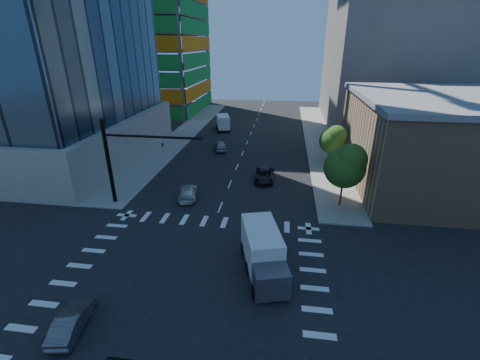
# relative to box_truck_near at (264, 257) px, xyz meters

# --- Properties ---
(ground) EXTENTS (160.00, 160.00, 0.00)m
(ground) POSITION_rel_box_truck_near_xyz_m (-5.28, -2.13, -1.44)
(ground) COLOR black
(ground) RESTS_ON ground
(road_markings) EXTENTS (20.00, 20.00, 0.01)m
(road_markings) POSITION_rel_box_truck_near_xyz_m (-5.28, -2.13, -1.44)
(road_markings) COLOR silver
(road_markings) RESTS_ON ground
(sidewalk_ne) EXTENTS (5.00, 60.00, 0.15)m
(sidewalk_ne) POSITION_rel_box_truck_near_xyz_m (7.22, 37.87, -1.37)
(sidewalk_ne) COLOR gray
(sidewalk_ne) RESTS_ON ground
(sidewalk_nw) EXTENTS (5.00, 60.00, 0.15)m
(sidewalk_nw) POSITION_rel_box_truck_near_xyz_m (-17.78, 37.87, -1.37)
(sidewalk_nw) COLOR gray
(sidewalk_nw) RESTS_ON ground
(construction_building) EXTENTS (25.16, 34.50, 70.60)m
(construction_building) POSITION_rel_box_truck_near_xyz_m (-32.70, 59.80, 23.17)
(construction_building) COLOR slate
(construction_building) RESTS_ON ground
(commercial_building) EXTENTS (20.50, 22.50, 10.60)m
(commercial_building) POSITION_rel_box_truck_near_xyz_m (19.72, 19.87, 3.87)
(commercial_building) COLOR #9C7B5A
(commercial_building) RESTS_ON ground
(bg_building_ne) EXTENTS (24.00, 30.00, 28.00)m
(bg_building_ne) POSITION_rel_box_truck_near_xyz_m (21.72, 52.87, 12.56)
(bg_building_ne) COLOR #605A56
(bg_building_ne) RESTS_ON ground
(signal_mast_nw) EXTENTS (10.20, 0.40, 9.00)m
(signal_mast_nw) POSITION_rel_box_truck_near_xyz_m (-15.28, 9.37, 4.05)
(signal_mast_nw) COLOR black
(signal_mast_nw) RESTS_ON sidewalk_nw
(tree_south) EXTENTS (4.16, 4.16, 6.82)m
(tree_south) POSITION_rel_box_truck_near_xyz_m (7.34, 11.77, 3.24)
(tree_south) COLOR #382316
(tree_south) RESTS_ON sidewalk_ne
(tree_north) EXTENTS (3.54, 3.52, 5.78)m
(tree_north) POSITION_rel_box_truck_near_xyz_m (7.64, 23.77, 2.55)
(tree_north) COLOR #382316
(tree_north) RESTS_ON sidewalk_ne
(car_nb_far) EXTENTS (2.42, 5.04, 1.39)m
(car_nb_far) POSITION_rel_box_truck_near_xyz_m (-1.19, 17.78, -0.75)
(car_nb_far) COLOR black
(car_nb_far) RESTS_ON ground
(car_sb_near) EXTENTS (2.81, 4.86, 1.32)m
(car_sb_near) POSITION_rel_box_truck_near_xyz_m (-9.29, 11.63, -0.78)
(car_sb_near) COLOR silver
(car_sb_near) RESTS_ON ground
(car_sb_mid) EXTENTS (2.94, 4.71, 1.50)m
(car_sb_mid) POSITION_rel_box_truck_near_xyz_m (-9.04, 29.05, -0.69)
(car_sb_mid) COLOR gray
(car_sb_mid) RESTS_ON ground
(car_sb_cross) EXTENTS (2.02, 4.14, 1.31)m
(car_sb_cross) POSITION_rel_box_truck_near_xyz_m (-11.06, -6.72, -0.79)
(car_sb_cross) COLOR #515156
(car_sb_cross) RESTS_ON ground
(box_truck_near) EXTENTS (4.21, 6.69, 3.26)m
(box_truck_near) POSITION_rel_box_truck_near_xyz_m (0.00, 0.00, 0.00)
(box_truck_near) COLOR black
(box_truck_near) RESTS_ON ground
(box_truck_far) EXTENTS (3.85, 6.05, 2.94)m
(box_truck_far) POSITION_rel_box_truck_near_xyz_m (-11.16, 42.23, -0.14)
(box_truck_far) COLOR black
(box_truck_far) RESTS_ON ground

